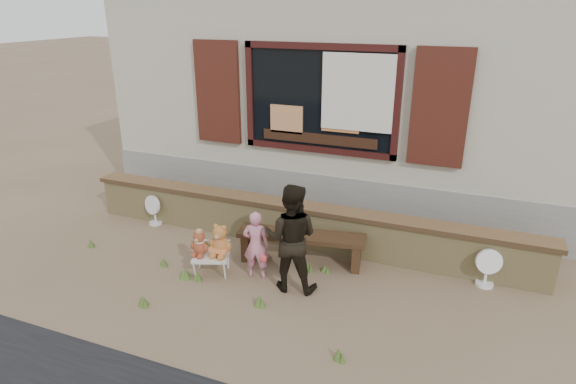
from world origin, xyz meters
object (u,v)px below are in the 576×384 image
at_px(teddy_bear_right, 221,239).
at_px(adult, 291,238).
at_px(teddy_bear_left, 200,242).
at_px(bench, 301,242).
at_px(folding_chair, 211,256).
at_px(child, 256,245).

height_order(teddy_bear_right, adult, adult).
height_order(teddy_bear_left, adult, adult).
bearing_deg(teddy_bear_left, teddy_bear_right, 0.00).
height_order(bench, folding_chair, bench).
distance_m(bench, child, 0.73).
xyz_separation_m(bench, folding_chair, (-1.03, -0.72, -0.07)).
distance_m(teddy_bear_right, adult, 1.02).
relative_size(folding_chair, teddy_bear_right, 1.30).
bearing_deg(folding_chair, adult, -16.82).
xyz_separation_m(bench, child, (-0.43, -0.57, 0.14)).
bearing_deg(teddy_bear_left, folding_chair, -0.00).
bearing_deg(folding_chair, teddy_bear_right, 0.00).
bearing_deg(child, teddy_bear_left, 2.37).
bearing_deg(teddy_bear_left, child, -5.37).
bearing_deg(folding_chair, child, -6.57).
bearing_deg(child, bench, -139.85).
distance_m(bench, teddy_bear_right, 1.14).
relative_size(teddy_bear_left, teddy_bear_right, 0.81).
xyz_separation_m(teddy_bear_left, teddy_bear_right, (0.26, 0.10, 0.04)).
relative_size(teddy_bear_right, child, 0.47).
xyz_separation_m(bench, teddy_bear_right, (-0.90, -0.67, 0.18)).
distance_m(bench, folding_chair, 1.26).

